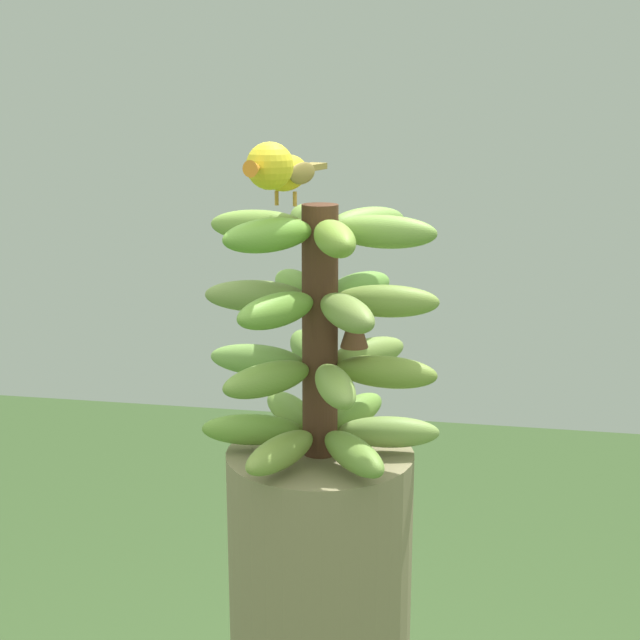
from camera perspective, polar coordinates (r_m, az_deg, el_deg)
The scene contains 2 objects.
banana_bunch at distance 1.21m, azimuth 0.02°, elevation -0.72°, with size 0.31×0.32×0.33m.
perched_bird at distance 1.14m, azimuth -2.55°, elevation 9.17°, with size 0.19×0.07×0.08m.
Camera 1 is at (-1.15, -0.21, 1.85)m, focal length 52.39 mm.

